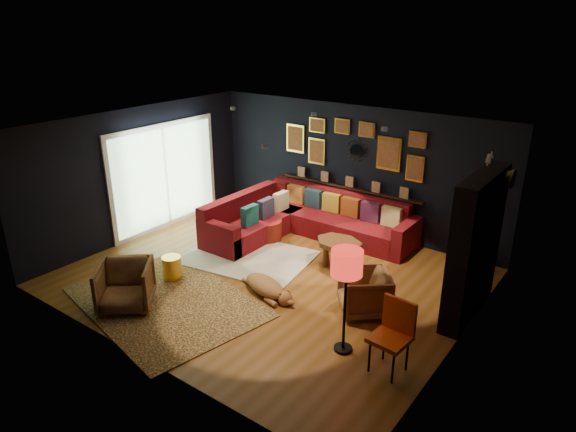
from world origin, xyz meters
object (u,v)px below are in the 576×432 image
Objects in this scene: sectional at (301,221)px; dog at (265,283)px; coffee_table at (339,246)px; gold_stool at (172,268)px; armchair_left at (125,284)px; pouf at (267,229)px; floor_lamp at (347,268)px; armchair_right at (364,290)px; orange_chair at (394,330)px.

sectional is 2.47m from dog.
gold_stool is (-2.04, -2.10, -0.19)m from coffee_table.
sectional is 3.90m from armchair_left.
pouf reaches higher than gold_stool.
floor_lamp is at bearing -36.03° from pouf.
armchair_right is at bearing -23.52° from pouf.
floor_lamp reaches higher than gold_stool.
floor_lamp is (3.10, -2.26, 1.02)m from pouf.
armchair_left is 1.96× the size of gold_stool.
coffee_table is 1.77m from pouf.
armchair_right is at bearing 31.97° from dog.
floor_lamp is at bearing -0.16° from gold_stool.
coffee_table is 1.69× the size of pouf.
coffee_table reaches higher than gold_stool.
sectional is at bearing 126.36° from dog.
armchair_left is (-0.58, -3.86, 0.08)m from sectional.
floor_lamp is (2.69, -2.83, 0.92)m from sectional.
armchair_left reaches higher than coffee_table.
sectional is 3.05m from armchair_right.
armchair_right is 1.79× the size of gold_stool.
coffee_table is (1.34, -0.72, 0.07)m from sectional.
pouf is at bearing 175.22° from coffee_table.
pouf is at bearing 46.08° from armchair_left.
coffee_table is 2.94m from gold_stool.
orange_chair reaches higher than sectional.
pouf is 0.49× the size of dog.
dog is at bearing 18.02° from gold_stool.
armchair_left is at bearing -118.89° from dog.
armchair_left reaches higher than dog.
dog is (1.49, 1.56, -0.19)m from armchair_left.
sectional is at bearing 145.87° from orange_chair.
coffee_table is 0.67× the size of floor_lamp.
gold_stool is (-0.70, -2.82, -0.12)m from sectional.
orange_chair is at bearing 3.37° from dog.
armchair_right is at bearing -36.67° from sectional.
coffee_table is at bearing 122.54° from floor_lamp.
floor_lamp is at bearing -26.14° from armchair_right.
armchair_right is 0.77× the size of orange_chair.
pouf is 4.40m from orange_chair.
coffee_table is at bearing 45.79° from gold_stool.
dog is at bearing 163.25° from floor_lamp.
pouf is 0.80× the size of armchair_right.
orange_chair is 0.96m from floor_lamp.
sectional reaches higher than gold_stool.
dog is at bearing -52.39° from pouf.
pouf is at bearing 143.97° from floor_lamp.
pouf is at bearing 142.33° from dog.
sectional reaches higher than coffee_table.
floor_lamp reaches higher than armchair_right.
armchair_left is 2.17m from dog.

